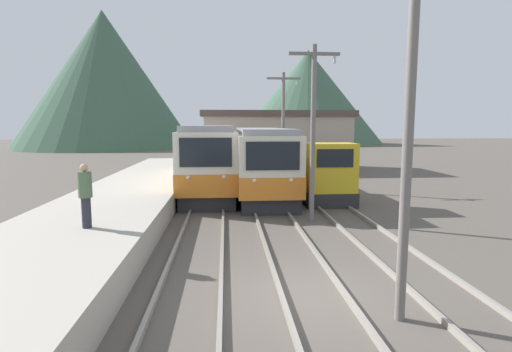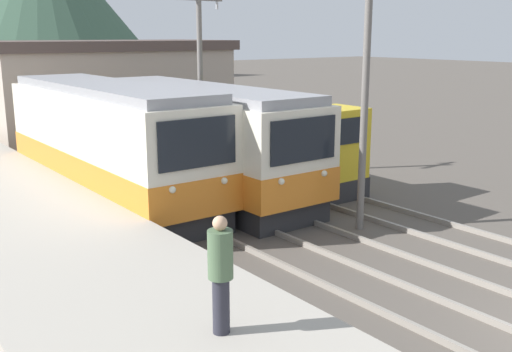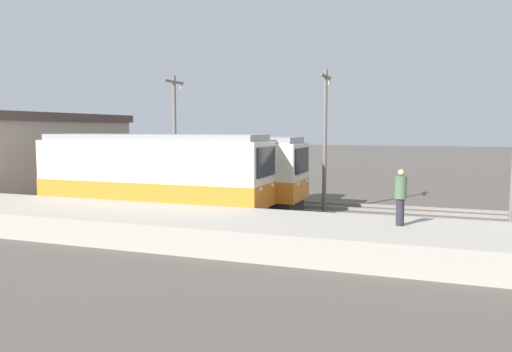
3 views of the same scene
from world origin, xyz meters
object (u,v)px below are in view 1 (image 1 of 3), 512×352
(catenary_mast_mid, at_px, (313,127))
(catenary_mast_far, at_px, (283,126))
(shunting_locomotive, at_px, (322,177))
(person_on_platform, at_px, (85,193))
(commuter_train_center, at_px, (261,164))
(catenary_mast_near, at_px, (409,129))
(commuter_train_left, at_px, (211,162))

(catenary_mast_mid, bearing_deg, catenary_mast_far, 90.00)
(shunting_locomotive, bearing_deg, person_on_platform, -136.37)
(commuter_train_center, xyz_separation_m, person_on_platform, (-5.93, -10.19, 0.24))
(catenary_mast_near, xyz_separation_m, person_on_platform, (-7.43, 4.18, -1.84))
(shunting_locomotive, bearing_deg, catenary_mast_near, -96.71)
(commuter_train_left, distance_m, person_on_platform, 11.58)
(commuter_train_left, height_order, catenary_mast_near, catenary_mast_near)
(commuter_train_left, height_order, person_on_platform, commuter_train_left)
(catenary_mast_mid, height_order, catenary_mast_far, same)
(shunting_locomotive, relative_size, person_on_platform, 2.82)
(commuter_train_left, xyz_separation_m, catenary_mast_near, (4.31, -15.32, 2.02))
(commuter_train_center, relative_size, shunting_locomotive, 2.07)
(catenary_mast_near, relative_size, person_on_platform, 3.76)
(commuter_train_center, height_order, catenary_mast_far, catenary_mast_far)
(shunting_locomotive, relative_size, catenary_mast_far, 0.75)
(shunting_locomotive, bearing_deg, catenary_mast_far, 110.80)
(shunting_locomotive, relative_size, catenary_mast_mid, 0.75)
(person_on_platform, bearing_deg, catenary_mast_far, 59.13)
(commuter_train_center, distance_m, catenary_mast_far, 3.41)
(commuter_train_left, xyz_separation_m, catenary_mast_mid, (4.31, -7.01, 2.02))
(catenary_mast_mid, bearing_deg, commuter_train_center, 103.97)
(catenary_mast_near, relative_size, catenary_mast_far, 1.00)
(commuter_train_center, distance_m, shunting_locomotive, 3.47)
(person_on_platform, bearing_deg, commuter_train_left, 74.32)
(commuter_train_center, height_order, shunting_locomotive, commuter_train_center)
(commuter_train_center, height_order, person_on_platform, commuter_train_center)
(catenary_mast_near, bearing_deg, catenary_mast_mid, 90.00)
(shunting_locomotive, xyz_separation_m, person_on_platform, (-8.93, -8.51, 0.73))
(shunting_locomotive, xyz_separation_m, catenary_mast_mid, (-1.49, -4.38, 2.58))
(commuter_train_left, relative_size, catenary_mast_mid, 1.59)
(catenary_mast_near, bearing_deg, commuter_train_center, 95.99)
(catenary_mast_mid, relative_size, person_on_platform, 3.76)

